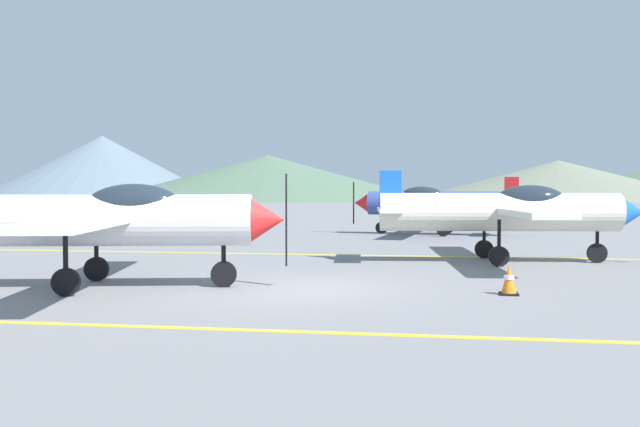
{
  "coord_description": "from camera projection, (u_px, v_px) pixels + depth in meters",
  "views": [
    {
      "loc": [
        2.72,
        -13.96,
        2.08
      ],
      "look_at": [
        -1.02,
        10.0,
        1.2
      ],
      "focal_mm": 38.35,
      "sensor_mm": 36.0,
      "label": 1
    }
  ],
  "objects": [
    {
      "name": "hill_centerleft",
      "position": [
        268.0,
        177.0,
        132.79
      ],
      "size": [
        63.45,
        63.45,
        8.59
      ],
      "primitive_type": "cone",
      "color": "#4C6651",
      "rests_on": "ground_plane"
    },
    {
      "name": "airplane_mid",
      "position": [
        509.0,
        211.0,
        19.25
      ],
      "size": [
        7.57,
        8.69,
        2.6
      ],
      "color": "silver",
      "rests_on": "ground_plane"
    },
    {
      "name": "airplane_near",
      "position": [
        105.0,
        218.0,
        14.26
      ],
      "size": [
        7.6,
        8.67,
        2.6
      ],
      "color": "silver",
      "rests_on": "ground_plane"
    },
    {
      "name": "apron_line_near",
      "position": [
        239.0,
        330.0,
        10.04
      ],
      "size": [
        80.0,
        0.16,
        0.01
      ],
      "primitive_type": "cube",
      "color": "yellow",
      "rests_on": "ground_plane"
    },
    {
      "name": "traffic_cone_front",
      "position": [
        509.0,
        280.0,
        13.38
      ],
      "size": [
        0.36,
        0.36,
        0.59
      ],
      "color": "black",
      "rests_on": "ground_plane"
    },
    {
      "name": "ground_plane",
      "position": [
        294.0,
        288.0,
        14.27
      ],
      "size": [
        400.0,
        400.0,
        0.0
      ],
      "primitive_type": "plane",
      "color": "slate"
    },
    {
      "name": "hill_centerright",
      "position": [
        558.0,
        180.0,
        129.84
      ],
      "size": [
        55.23,
        55.23,
        7.46
      ],
      "primitive_type": "cone",
      "color": "slate",
      "rests_on": "ground_plane"
    },
    {
      "name": "hill_left",
      "position": [
        102.0,
        167.0,
        153.83
      ],
      "size": [
        52.36,
        52.36,
        14.0
      ],
      "primitive_type": "cone",
      "color": "slate",
      "rests_on": "ground_plane"
    },
    {
      "name": "airplane_far",
      "position": [
        435.0,
        202.0,
        30.84
      ],
      "size": [
        7.58,
        8.7,
        2.6
      ],
      "color": "#33478C",
      "rests_on": "ground_plane"
    },
    {
      "name": "apron_line_far",
      "position": [
        338.0,
        255.0,
        21.4
      ],
      "size": [
        80.0,
        0.16,
        0.01
      ],
      "primitive_type": "cube",
      "color": "yellow",
      "rests_on": "ground_plane"
    }
  ]
}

